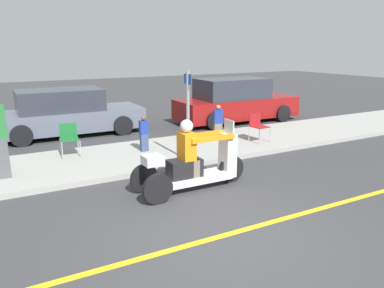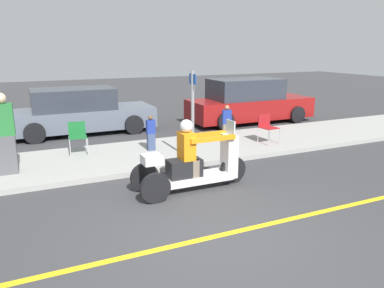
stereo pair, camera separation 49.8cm
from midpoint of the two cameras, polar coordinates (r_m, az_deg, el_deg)
name	(u,v)px [view 2 (the right image)]	position (r m, az deg, el deg)	size (l,w,h in m)	color
ground_plane	(216,236)	(6.02, 6.15, -13.85)	(60.00, 60.00, 0.00)	#38383A
lane_stripe	(242,230)	(6.25, 10.00, -12.83)	(24.00, 0.12, 0.01)	gold
sidewalk_strip	(134,156)	(9.94, -7.44, -1.87)	(28.00, 2.80, 0.12)	#9E9E99
motorcycle_trike	(192,165)	(7.61, 1.94, -3.26)	(2.46, 0.76, 1.48)	black
spectator_end_of_line	(227,124)	(11.17, 6.58, 3.07)	(0.29, 0.22, 1.08)	#726656
spectator_by_tree	(5,135)	(8.98, -25.22, 1.17)	(0.44, 0.27, 1.80)	#515156
spectator_mid_group	(151,134)	(10.12, -4.89, 1.59)	(0.23, 0.14, 0.97)	#38476B
folding_chair_curbside	(267,125)	(11.22, 12.59, 2.78)	(0.51, 0.51, 0.82)	#A5A8AD
folding_chair_set_back	(77,134)	(10.21, -15.73, 1.43)	(0.50, 0.50, 0.82)	#A5A8AD
parked_car_lot_center	(249,102)	(14.66, 9.60, 6.29)	(4.87, 1.93, 1.68)	maroon
parked_car_lot_left	(79,112)	(13.12, -15.78, 4.69)	(4.77, 1.99, 1.52)	slate
street_sign	(193,113)	(9.03, 1.69, 4.78)	(0.08, 0.36, 2.20)	gray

